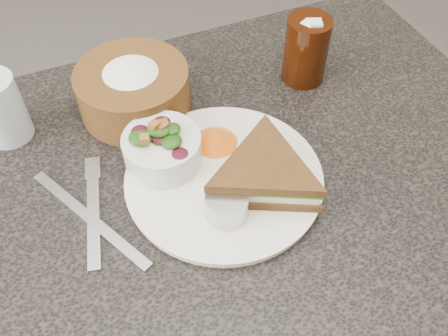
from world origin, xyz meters
TOP-DOWN VIEW (x-y plane):
  - dining_table at (0.00, 0.00)m, footprint 1.00×0.70m
  - dinner_plate at (0.02, -0.00)m, footprint 0.28×0.28m
  - sandwich at (0.07, -0.03)m, footprint 0.24×0.24m
  - salad_bowl at (-0.05, 0.06)m, footprint 0.13×0.13m
  - dressing_ramekin at (0.00, -0.06)m, footprint 0.07×0.07m
  - orange_wedge at (0.04, 0.06)m, footprint 0.09×0.09m
  - fork at (-0.16, 0.01)m, footprint 0.05×0.17m
  - knife at (-0.17, 0.01)m, footprint 0.12×0.21m
  - bread_basket at (-0.05, 0.20)m, footprint 0.20×0.20m
  - cola_glass at (0.23, 0.16)m, footprint 0.09×0.09m
  - water_glass at (-0.24, 0.21)m, footprint 0.07×0.07m

SIDE VIEW (x-z plane):
  - dining_table at x=0.00m, z-range 0.00..0.75m
  - fork at x=-0.16m, z-range 0.75..0.75m
  - knife at x=-0.17m, z-range 0.75..0.75m
  - dinner_plate at x=0.02m, z-range 0.75..0.76m
  - orange_wedge at x=0.04m, z-range 0.76..0.79m
  - dressing_ramekin at x=0.00m, z-range 0.76..0.80m
  - sandwich at x=0.07m, z-range 0.76..0.81m
  - salad_bowl at x=-0.05m, z-range 0.76..0.83m
  - bread_basket at x=-0.05m, z-range 0.75..0.85m
  - water_glass at x=-0.24m, z-range 0.75..0.86m
  - cola_glass at x=0.23m, z-range 0.75..0.87m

